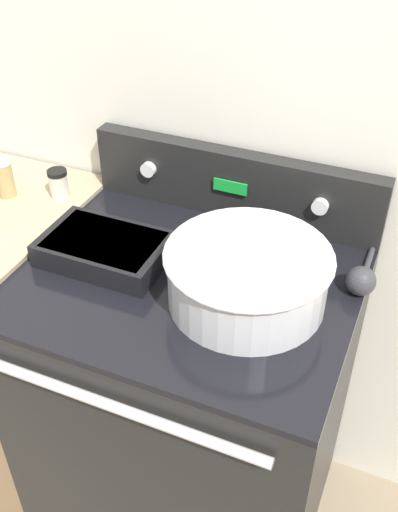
{
  "coord_description": "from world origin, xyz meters",
  "views": [
    {
      "loc": [
        0.45,
        -0.66,
        1.82
      ],
      "look_at": [
        0.02,
        0.34,
        1.0
      ],
      "focal_mm": 42.0,
      "sensor_mm": 36.0,
      "label": 1
    }
  ],
  "objects_px": {
    "mixing_bowl": "(248,274)",
    "spice_jar_black_cap": "(59,184)",
    "casserole_dish": "(105,248)",
    "spice_jar_white_cap": "(5,177)",
    "ladle": "(362,277)"
  },
  "relations": [
    {
      "from": "mixing_bowl",
      "to": "spice_jar_white_cap",
      "type": "height_order",
      "value": "mixing_bowl"
    },
    {
      "from": "spice_jar_black_cap",
      "to": "spice_jar_white_cap",
      "type": "distance_m",
      "value": 0.15
    },
    {
      "from": "spice_jar_black_cap",
      "to": "mixing_bowl",
      "type": "bearing_deg",
      "value": -17.39
    },
    {
      "from": "spice_jar_white_cap",
      "to": "ladle",
      "type": "bearing_deg",
      "value": -0.05
    },
    {
      "from": "casserole_dish",
      "to": "spice_jar_black_cap",
      "type": "relative_size",
      "value": 3.59
    },
    {
      "from": "casserole_dish",
      "to": "spice_jar_black_cap",
      "type": "bearing_deg",
      "value": 143.82
    },
    {
      "from": "spice_jar_black_cap",
      "to": "spice_jar_white_cap",
      "type": "height_order",
      "value": "spice_jar_white_cap"
    },
    {
      "from": "casserole_dish",
      "to": "ladle",
      "type": "xyz_separation_m",
      "value": [
        0.59,
        0.13,
        -0.0
      ]
    },
    {
      "from": "mixing_bowl",
      "to": "spice_jar_black_cap",
      "type": "distance_m",
      "value": 0.64
    },
    {
      "from": "mixing_bowl",
      "to": "casserole_dish",
      "type": "distance_m",
      "value": 0.36
    },
    {
      "from": "spice_jar_black_cap",
      "to": "spice_jar_white_cap",
      "type": "xyz_separation_m",
      "value": [
        -0.14,
        -0.05,
        0.01
      ]
    },
    {
      "from": "mixing_bowl",
      "to": "spice_jar_black_cap",
      "type": "xyz_separation_m",
      "value": [
        -0.61,
        0.19,
        -0.02
      ]
    },
    {
      "from": "mixing_bowl",
      "to": "spice_jar_black_cap",
      "type": "relative_size",
      "value": 4.39
    },
    {
      "from": "mixing_bowl",
      "to": "ladle",
      "type": "xyz_separation_m",
      "value": [
        0.23,
        0.14,
        -0.04
      ]
    },
    {
      "from": "casserole_dish",
      "to": "spice_jar_black_cap",
      "type": "xyz_separation_m",
      "value": [
        -0.25,
        0.18,
        0.02
      ]
    }
  ]
}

